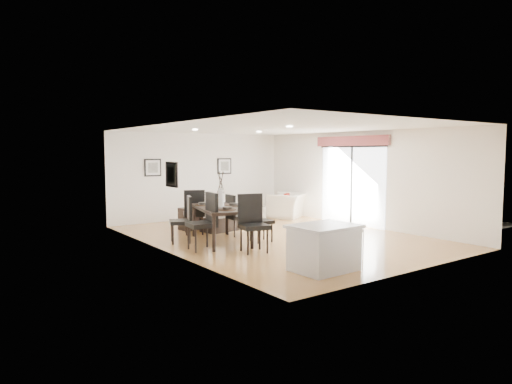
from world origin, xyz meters
TOP-DOWN VIEW (x-y plane):
  - ground at (0.00, 0.00)m, footprint 8.00×8.00m
  - wall_back at (0.00, 4.00)m, footprint 6.00×0.04m
  - wall_front at (0.00, -4.00)m, footprint 6.00×0.04m
  - wall_left at (-3.00, 0.00)m, footprint 0.04×8.00m
  - wall_right at (3.00, 0.00)m, footprint 0.04×8.00m
  - ceiling at (0.00, 0.00)m, footprint 6.00×8.00m
  - sofa at (0.33, 2.81)m, footprint 2.24×1.04m
  - armchair at (2.34, 2.48)m, footprint 1.56×1.52m
  - courtyard_plant_a at (5.49, -1.01)m, footprint 0.71×0.63m
  - courtyard_plant_b at (5.80, 0.98)m, footprint 0.49×0.49m
  - dining_table at (-1.52, 0.25)m, footprint 1.48×2.19m
  - dining_chair_wnear at (-2.21, -0.27)m, footprint 0.62×0.62m
  - dining_chair_wfar at (-2.23, 0.71)m, footprint 0.63×0.63m
  - dining_chair_enear at (-0.81, -0.24)m, footprint 0.52×0.52m
  - dining_chair_efar at (-0.81, 0.76)m, footprint 0.51×0.51m
  - dining_chair_head at (-1.49, -0.98)m, footprint 0.67×0.67m
  - dining_chair_foot at (-1.56, 1.49)m, footprint 0.69×0.69m
  - vase at (-1.52, 0.25)m, footprint 0.91×1.49m
  - coffee_table at (-0.73, 1.57)m, footprint 1.07×0.74m
  - side_table at (-1.33, 2.20)m, footprint 0.49×0.49m
  - table_lamp at (-1.33, 2.20)m, footprint 0.21×0.21m
  - cushion at (2.23, 2.37)m, footprint 0.35×0.29m
  - kitchen_island at (-1.38, -3.03)m, footprint 1.21×0.94m
  - bar_stool at (-0.56, -3.03)m, footprint 0.31×0.31m
  - framed_print_back_left at (-1.60, 3.97)m, footprint 0.52×0.04m
  - framed_print_back_right at (0.90, 3.97)m, footprint 0.52×0.04m
  - framed_print_left_wall at (-2.97, -0.20)m, footprint 0.04×0.52m
  - sliding_door at (2.96, 0.30)m, footprint 0.12×2.70m
  - courtyard at (6.16, 0.87)m, footprint 6.00×6.00m

SIDE VIEW (x-z plane):
  - ground at x=0.00m, z-range 0.00..0.00m
  - coffee_table at x=-0.73m, z-range 0.00..0.39m
  - side_table at x=-1.33m, z-range 0.00..0.60m
  - sofa at x=0.33m, z-range 0.00..0.63m
  - courtyard_plant_b at x=5.80m, z-range 0.00..0.69m
  - courtyard_plant_a at x=5.49m, z-range 0.00..0.72m
  - armchair at x=2.34m, z-range 0.00..0.77m
  - kitchen_island at x=-1.38m, z-range 0.01..0.83m
  - bar_stool at x=-0.56m, z-range 0.24..0.92m
  - dining_chair_efar at x=-0.81m, z-range 0.06..1.10m
  - dining_chair_enear at x=-0.81m, z-range 0.06..1.12m
  - dining_chair_wfar at x=-2.23m, z-range 0.06..1.15m
  - cushion at x=2.23m, z-range 0.44..0.79m
  - dining_chair_foot at x=-1.56m, z-range 0.07..1.22m
  - dining_chair_head at x=-1.49m, z-range 0.07..1.29m
  - dining_chair_wnear at x=-2.21m, z-range 0.07..1.31m
  - dining_table at x=-1.52m, z-range 0.33..1.16m
  - table_lamp at x=-1.33m, z-range 0.66..1.06m
  - courtyard at x=6.16m, z-range -0.08..1.92m
  - vase at x=-1.52m, z-range 0.78..1.63m
  - wall_back at x=0.00m, z-range 0.00..2.70m
  - wall_front at x=0.00m, z-range 0.00..2.70m
  - wall_left at x=-3.00m, z-range 0.00..2.70m
  - wall_right at x=3.00m, z-range 0.00..2.70m
  - framed_print_back_left at x=-1.60m, z-range 1.39..1.91m
  - framed_print_back_right at x=0.90m, z-range 1.39..1.91m
  - framed_print_left_wall at x=-2.97m, z-range 1.39..1.91m
  - sliding_door at x=2.96m, z-range 0.38..2.95m
  - ceiling at x=0.00m, z-range 2.69..2.71m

